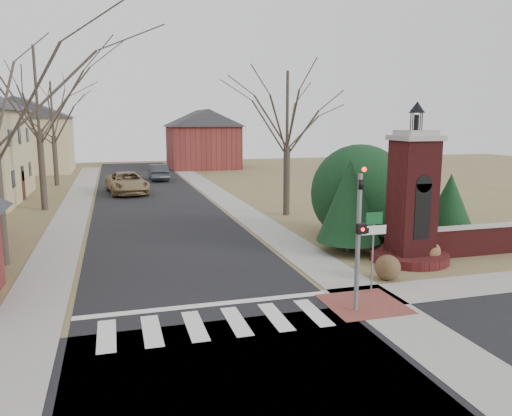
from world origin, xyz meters
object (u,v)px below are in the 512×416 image
object	(u,v)px
pickup_truck	(127,183)
distant_car	(159,172)
brick_gate_monument	(412,209)
traffic_signal_pole	(359,228)
sign_post	(373,236)

from	to	relation	value
pickup_truck	distant_car	distance (m)	8.91
brick_gate_monument	distant_car	distance (m)	32.33
brick_gate_monument	distant_car	size ratio (longest dim) A/B	1.37
traffic_signal_pole	pickup_truck	bearing A→B (deg)	102.09
traffic_signal_pole	pickup_truck	distance (m)	28.22
traffic_signal_pole	distant_car	size ratio (longest dim) A/B	0.95
brick_gate_monument	distant_car	world-z (taller)	brick_gate_monument
traffic_signal_pole	brick_gate_monument	xyz separation A→B (m)	(4.70, 4.42, -0.42)
traffic_signal_pole	distant_car	xyz separation A→B (m)	(-2.70, 35.86, -1.81)
brick_gate_monument	distant_car	xyz separation A→B (m)	(-7.40, 31.44, -1.39)
sign_post	distant_car	size ratio (longest dim) A/B	0.58
sign_post	pickup_truck	world-z (taller)	sign_post
traffic_signal_pole	brick_gate_monument	distance (m)	6.47
sign_post	brick_gate_monument	xyz separation A→B (m)	(3.41, 3.01, 0.22)
pickup_truck	distant_car	xyz separation A→B (m)	(3.20, 8.32, -0.07)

